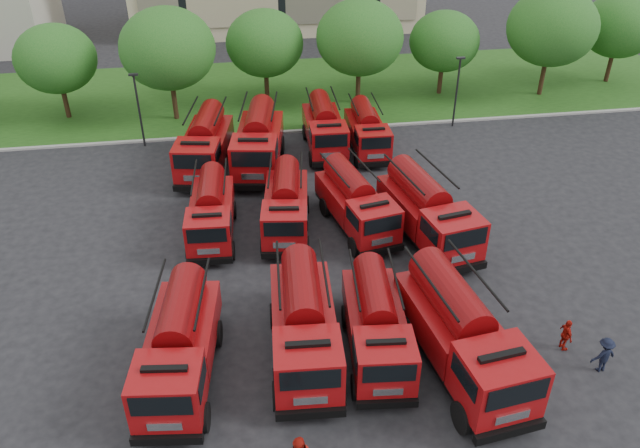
# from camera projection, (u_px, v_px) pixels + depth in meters

# --- Properties ---
(ground) EXTENTS (140.00, 140.00, 0.00)m
(ground) POSITION_uv_depth(u_px,v_px,m) (331.00, 286.00, 29.77)
(ground) COLOR black
(ground) RESTS_ON ground
(lawn) EXTENTS (70.00, 16.00, 0.12)m
(lawn) POSITION_uv_depth(u_px,v_px,m) (278.00, 92.00, 51.37)
(lawn) COLOR #1A4311
(lawn) RESTS_ON ground
(curb) EXTENTS (70.00, 0.30, 0.14)m
(curb) POSITION_uv_depth(u_px,v_px,m) (289.00, 132.00, 44.63)
(curb) COLOR gray
(curb) RESTS_ON ground
(tree_1) EXTENTS (5.71, 5.71, 6.98)m
(tree_1) POSITION_uv_depth(u_px,v_px,m) (56.00, 59.00, 44.38)
(tree_1) COLOR #382314
(tree_1) RESTS_ON ground
(tree_2) EXTENTS (6.72, 6.72, 8.22)m
(tree_2) POSITION_uv_depth(u_px,v_px,m) (168.00, 49.00, 43.74)
(tree_2) COLOR #382314
(tree_2) RESTS_ON ground
(tree_3) EXTENTS (5.88, 5.88, 7.19)m
(tree_3) POSITION_uv_depth(u_px,v_px,m) (265.00, 43.00, 47.09)
(tree_3) COLOR #382314
(tree_3) RESTS_ON ground
(tree_4) EXTENTS (6.55, 6.55, 8.01)m
(tree_4) POSITION_uv_depth(u_px,v_px,m) (360.00, 38.00, 46.46)
(tree_4) COLOR #382314
(tree_4) RESTS_ON ground
(tree_5) EXTENTS (5.46, 5.46, 6.68)m
(tree_5) POSITION_uv_depth(u_px,v_px,m) (444.00, 41.00, 48.67)
(tree_5) COLOR #382314
(tree_5) RESTS_ON ground
(tree_6) EXTENTS (6.89, 6.89, 8.42)m
(tree_6) POSITION_uv_depth(u_px,v_px,m) (552.00, 27.00, 47.85)
(tree_6) COLOR #382314
(tree_6) RESTS_ON ground
(tree_7) EXTENTS (6.05, 6.05, 7.39)m
(tree_7) POSITION_uv_depth(u_px,v_px,m) (620.00, 25.00, 50.79)
(tree_7) COLOR #382314
(tree_7) RESTS_ON ground
(lamp_post_0) EXTENTS (0.60, 0.25, 5.11)m
(lamp_post_0) POSITION_uv_depth(u_px,v_px,m) (138.00, 106.00, 41.22)
(lamp_post_0) COLOR black
(lamp_post_0) RESTS_ON ground
(lamp_post_1) EXTENTS (0.60, 0.25, 5.11)m
(lamp_post_1) POSITION_uv_depth(u_px,v_px,m) (457.00, 88.00, 44.08)
(lamp_post_1) COLOR black
(lamp_post_1) RESTS_ON ground
(fire_truck_0) EXTENTS (3.34, 7.44, 3.27)m
(fire_truck_0) POSITION_uv_depth(u_px,v_px,m) (179.00, 345.00, 24.01)
(fire_truck_0) COLOR black
(fire_truck_0) RESTS_ON ground
(fire_truck_1) EXTENTS (3.10, 7.51, 3.35)m
(fire_truck_1) POSITION_uv_depth(u_px,v_px,m) (304.00, 324.00, 24.99)
(fire_truck_1) COLOR black
(fire_truck_1) RESTS_ON ground
(fire_truck_2) EXTENTS (2.94, 6.82, 3.02)m
(fire_truck_2) POSITION_uv_depth(u_px,v_px,m) (377.00, 324.00, 25.22)
(fire_truck_2) COLOR black
(fire_truck_2) RESTS_ON ground
(fire_truck_3) EXTENTS (3.72, 8.16, 3.59)m
(fire_truck_3) POSITION_uv_depth(u_px,v_px,m) (462.00, 334.00, 24.34)
(fire_truck_3) COLOR black
(fire_truck_3) RESTS_ON ground
(fire_truck_4) EXTENTS (2.68, 6.59, 2.94)m
(fire_truck_4) POSITION_uv_depth(u_px,v_px,m) (211.00, 211.00, 32.71)
(fire_truck_4) COLOR black
(fire_truck_4) RESTS_ON ground
(fire_truck_5) EXTENTS (3.17, 6.89, 3.02)m
(fire_truck_5) POSITION_uv_depth(u_px,v_px,m) (286.00, 205.00, 33.18)
(fire_truck_5) COLOR black
(fire_truck_5) RESTS_ON ground
(fire_truck_6) EXTENTS (3.65, 7.12, 3.09)m
(fire_truck_6) POSITION_uv_depth(u_px,v_px,m) (356.00, 202.00, 33.31)
(fire_truck_6) COLOR black
(fire_truck_6) RESTS_ON ground
(fire_truck_7) EXTENTS (3.91, 7.88, 3.43)m
(fire_truck_7) POSITION_uv_depth(u_px,v_px,m) (427.00, 211.00, 32.19)
(fire_truck_7) COLOR black
(fire_truck_7) RESTS_ON ground
(fire_truck_8) EXTENTS (3.86, 7.84, 3.41)m
(fire_truck_8) POSITION_uv_depth(u_px,v_px,m) (205.00, 144.00, 39.03)
(fire_truck_8) COLOR black
(fire_truck_8) RESTS_ON ground
(fire_truck_9) EXTENTS (3.95, 8.20, 3.58)m
(fire_truck_9) POSITION_uv_depth(u_px,v_px,m) (258.00, 141.00, 39.21)
(fire_truck_9) COLOR black
(fire_truck_9) RESTS_ON ground
(fire_truck_10) EXTENTS (2.72, 6.97, 3.13)m
(fire_truck_10) POSITION_uv_depth(u_px,v_px,m) (324.00, 127.00, 41.55)
(fire_truck_10) COLOR black
(fire_truck_10) RESTS_ON ground
(fire_truck_11) EXTENTS (2.51, 6.40, 2.88)m
(fire_truck_11) POSITION_uv_depth(u_px,v_px,m) (367.00, 131.00, 41.42)
(fire_truck_11) COLOR black
(fire_truck_11) RESTS_ON ground
(firefighter_2) EXTENTS (0.51, 0.89, 1.51)m
(firefighter_2) POSITION_uv_depth(u_px,v_px,m) (562.00, 348.00, 26.19)
(firefighter_2) COLOR #9B130B
(firefighter_2) RESTS_ON ground
(firefighter_3) EXTENTS (1.12, 0.68, 1.63)m
(firefighter_3) POSITION_uv_depth(u_px,v_px,m) (599.00, 370.00, 25.18)
(firefighter_3) COLOR black
(firefighter_3) RESTS_ON ground
(firefighter_4) EXTENTS (1.03, 0.83, 1.84)m
(firefighter_4) POSITION_uv_depth(u_px,v_px,m) (302.00, 299.00, 28.95)
(firefighter_4) COLOR #9B130B
(firefighter_4) RESTS_ON ground
(firefighter_5) EXTENTS (1.81, 1.23, 1.79)m
(firefighter_5) POSITION_uv_depth(u_px,v_px,m) (453.00, 234.00, 33.50)
(firefighter_5) COLOR black
(firefighter_5) RESTS_ON ground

